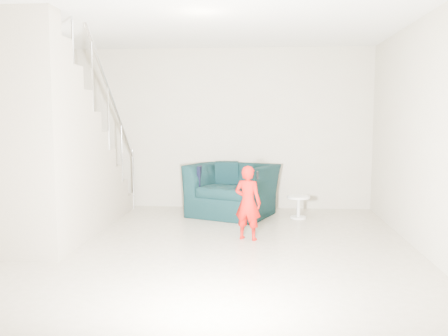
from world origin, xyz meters
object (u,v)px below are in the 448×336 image
(armchair, at_px, (233,190))
(side_table, at_px, (298,203))
(toddler, at_px, (248,203))
(staircase, at_px, (53,164))

(armchair, distance_m, side_table, 1.05)
(toddler, relative_size, staircase, 0.26)
(toddler, bearing_deg, side_table, -99.34)
(toddler, bearing_deg, armchair, -59.46)
(staircase, bearing_deg, side_table, 23.42)
(armchair, height_order, toddler, toddler)
(side_table, bearing_deg, toddler, -118.96)
(armchair, distance_m, staircase, 2.76)
(toddler, relative_size, side_table, 2.73)
(toddler, xyz_separation_m, staircase, (-2.50, -0.07, 0.47))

